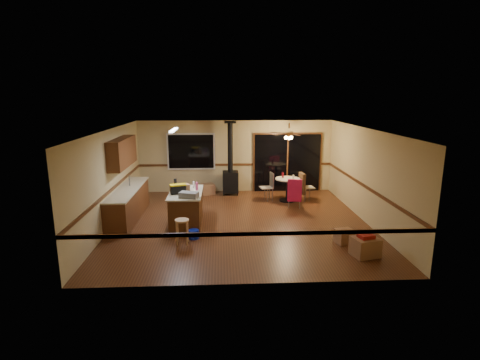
{
  "coord_description": "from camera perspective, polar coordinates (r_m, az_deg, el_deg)",
  "views": [
    {
      "loc": [
        -0.53,
        -9.95,
        3.5
      ],
      "look_at": [
        0.0,
        0.3,
        1.15
      ],
      "focal_mm": 28.0,
      "sensor_mm": 36.0,
      "label": 1
    }
  ],
  "objects": [
    {
      "name": "chair_right",
      "position": [
        12.69,
        9.54,
        -0.5
      ],
      "size": [
        0.51,
        0.48,
        0.7
      ],
      "color": "tan",
      "rests_on": "ground"
    },
    {
      "name": "chair_left",
      "position": [
        12.59,
        4.49,
        -0.51
      ],
      "size": [
        0.47,
        0.46,
        0.51
      ],
      "color": "tan",
      "rests_on": "ground"
    },
    {
      "name": "box_small_red",
      "position": [
        8.77,
        18.65,
        -8.1
      ],
      "size": [
        0.37,
        0.33,
        0.08
      ],
      "primitive_type": "cube",
      "rotation": [
        0.0,
        0.0,
        0.25
      ],
      "color": "maroon",
      "rests_on": "box_corner_a"
    },
    {
      "name": "chair_rail",
      "position": [
        10.27,
        0.09,
        -1.19
      ],
      "size": [
        7.0,
        7.0,
        0.08
      ],
      "primitive_type": null,
      "color": "#502B14",
      "rests_on": "ground"
    },
    {
      "name": "glass_red",
      "position": [
        12.58,
        6.54,
        0.74
      ],
      "size": [
        0.08,
        0.08,
        0.18
      ],
      "primitive_type": "cylinder",
      "rotation": [
        0.0,
        0.0,
        -0.22
      ],
      "color": "#590C14",
      "rests_on": "dining_table"
    },
    {
      "name": "countertop",
      "position": [
        11.1,
        -16.79,
        -1.32
      ],
      "size": [
        0.64,
        3.04,
        0.04
      ],
      "primitive_type": "cube",
      "color": "beige",
      "rests_on": "lower_cabinets"
    },
    {
      "name": "bottle_pink",
      "position": [
        10.45,
        -6.6,
        -0.95
      ],
      "size": [
        0.09,
        0.09,
        0.23
      ],
      "primitive_type": "cylinder",
      "rotation": [
        0.0,
        0.0,
        -0.21
      ],
      "color": "#D84C8C",
      "rests_on": "kitchen_island"
    },
    {
      "name": "bar_stool",
      "position": [
        9.11,
        -8.79,
        -7.79
      ],
      "size": [
        0.38,
        0.38,
        0.61
      ],
      "primitive_type": "cylinder",
      "rotation": [
        0.0,
        0.0,
        0.14
      ],
      "color": "tan",
      "rests_on": "floor"
    },
    {
      "name": "blue_bucket",
      "position": [
        9.46,
        -7.08,
        -8.2
      ],
      "size": [
        0.31,
        0.31,
        0.22
      ],
      "primitive_type": "cylinder",
      "rotation": [
        0.0,
        0.0,
        -0.19
      ],
      "color": "#0C20B3",
      "rests_on": "floor"
    },
    {
      "name": "wall_front",
      "position": [
        6.84,
        1.65,
        -5.89
      ],
      "size": [
        7.0,
        0.0,
        7.0
      ],
      "primitive_type": "plane",
      "rotation": [
        -1.57,
        0.0,
        0.0
      ],
      "color": "tan",
      "rests_on": "ground"
    },
    {
      "name": "fluorescent_strip",
      "position": [
        10.37,
        -10.07,
        7.5
      ],
      "size": [
        0.1,
        1.2,
        0.04
      ],
      "primitive_type": "cube",
      "color": "white",
      "rests_on": "ceiling"
    },
    {
      "name": "ceiling",
      "position": [
        10.01,
        0.09,
        7.73
      ],
      "size": [
        7.0,
        7.0,
        0.0
      ],
      "primitive_type": "plane",
      "rotation": [
        3.14,
        0.0,
        0.0
      ],
      "color": "silver",
      "rests_on": "ground"
    },
    {
      "name": "toolbox_grey",
      "position": [
        9.74,
        -7.8,
        -2.27
      ],
      "size": [
        0.54,
        0.4,
        0.15
      ],
      "primitive_type": "cube",
      "rotation": [
        0.0,
        0.0,
        -0.32
      ],
      "color": "slate",
      "rests_on": "kitchen_island"
    },
    {
      "name": "floor",
      "position": [
        10.56,
        0.08,
        -6.46
      ],
      "size": [
        7.0,
        7.0,
        0.0
      ],
      "primitive_type": "plane",
      "color": "#502A16",
      "rests_on": "ground"
    },
    {
      "name": "dining_table",
      "position": [
        12.58,
        7.25,
        -0.87
      ],
      "size": [
        0.82,
        0.82,
        0.78
      ],
      "color": "black",
      "rests_on": "ground"
    },
    {
      "name": "kitchen_island",
      "position": [
        10.45,
        -8.18,
        -4.19
      ],
      "size": [
        0.88,
        1.68,
        0.9
      ],
      "color": "#532E14",
      "rests_on": "ground"
    },
    {
      "name": "chair_near",
      "position": [
        11.74,
        8.32,
        -1.56
      ],
      "size": [
        0.5,
        0.53,
        0.7
      ],
      "color": "tan",
      "rests_on": "ground"
    },
    {
      "name": "toolbox_black",
      "position": [
        10.18,
        -9.43,
        -1.44
      ],
      "size": [
        0.45,
        0.32,
        0.22
      ],
      "primitive_type": "cube",
      "rotation": [
        0.0,
        0.0,
        0.3
      ],
      "color": "black",
      "rests_on": "kitchen_island"
    },
    {
      "name": "window",
      "position": [
        13.59,
        -7.46,
        4.33
      ],
      "size": [
        1.72,
        0.1,
        1.32
      ],
      "primitive_type": "cube",
      "color": "black",
      "rests_on": "ground"
    },
    {
      "name": "wood_stove",
      "position": [
        13.3,
        -1.47,
        0.87
      ],
      "size": [
        0.55,
        0.5,
        2.52
      ],
      "color": "black",
      "rests_on": "ground"
    },
    {
      "name": "bottle_dark",
      "position": [
        10.67,
        -9.82,
        -0.59
      ],
      "size": [
        0.1,
        0.1,
        0.29
      ],
      "primitive_type": "cylinder",
      "rotation": [
        0.0,
        0.0,
        -0.16
      ],
      "color": "black",
      "rests_on": "kitchen_island"
    },
    {
      "name": "box_corner_a",
      "position": [
        8.86,
        18.53,
        -9.62
      ],
      "size": [
        0.65,
        0.59,
        0.42
      ],
      "primitive_type": "cube",
      "rotation": [
        0.0,
        0.0,
        0.25
      ],
      "color": "#906240",
      "rests_on": "floor"
    },
    {
      "name": "wall_back",
      "position": [
        13.64,
        -0.7,
        3.62
      ],
      "size": [
        7.0,
        0.0,
        7.0
      ],
      "primitive_type": "plane",
      "rotation": [
        1.57,
        0.0,
        0.0
      ],
      "color": "tan",
      "rests_on": "ground"
    },
    {
      "name": "toolbox_yellow_lid",
      "position": [
        10.15,
        -9.46,
        -0.74
      ],
      "size": [
        0.47,
        0.34,
        0.03
      ],
      "primitive_type": "cube",
      "rotation": [
        0.0,
        0.0,
        0.3
      ],
      "color": "gold",
      "rests_on": "toolbox_black"
    },
    {
      "name": "glass_cream",
      "position": [
        12.5,
        8.14,
        0.49
      ],
      "size": [
        0.07,
        0.07,
        0.13
      ],
      "primitive_type": "cylinder",
      "rotation": [
        0.0,
        0.0,
        -0.36
      ],
      "color": "beige",
      "rests_on": "dining_table"
    },
    {
      "name": "upper_cabinets",
      "position": [
        11.13,
        -17.52,
        4.03
      ],
      "size": [
        0.35,
        2.0,
        0.8
      ],
      "primitive_type": "cube",
      "color": "#592E16",
      "rests_on": "ground"
    },
    {
      "name": "ceiling_fan",
      "position": [
        12.29,
        7.47,
        6.78
      ],
      "size": [
        0.24,
        0.24,
        0.55
      ],
      "color": "brown",
      "rests_on": "ceiling"
    },
    {
      "name": "box_corner_b",
      "position": [
        9.45,
        15.64,
        -8.27
      ],
      "size": [
        0.49,
        0.45,
        0.33
      ],
      "primitive_type": "cube",
      "rotation": [
        0.0,
        0.0,
        0.26
      ],
      "color": "#906240",
      "rests_on": "floor"
    },
    {
      "name": "sliding_door",
      "position": [
        13.84,
        7.21,
        2.6
      ],
      "size": [
        2.52,
        0.1,
        2.1
      ],
      "primitive_type": "cube",
      "color": "black",
      "rests_on": "ground"
    },
    {
      "name": "box_on_island",
      "position": [
        10.47,
        -8.33,
        -1.11
      ],
      "size": [
        0.28,
        0.32,
        0.18
      ],
      "primitive_type": "cube",
      "rotation": [
        0.0,
        0.0,
        0.35
      ],
      "color": "#906240",
      "rests_on": "kitchen_island"
    },
    {
      "name": "wall_left",
      "position": [
        10.62,
        -19.14,
        0.21
      ],
      "size": [
        0.0,
        7.0,
        7.0
      ],
      "primitive_type": "plane",
      "rotation": [
        1.57,
        0.0,
        1.57
      ],
      "color": "tan",
      "rests_on": "ground"
    },
    {
      "name": "box_under_window",
      "position": [
        13.46,
        -4.97,
        -1.39
      ],
      "size": [
        0.57,
        0.51,
        0.38
      ],
      "primitive_type": "cube",
      "rotation": [
        0.0,
        0.0,
        0.33
      ],
      "color": "#906240",
      "rests_on": "floor"
    },
    {
      "name": "wall_right",
      "position": [
        10.96,
        18.68,
        0.63
      ],
      "size": [
        0.0,
        7.0,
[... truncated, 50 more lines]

